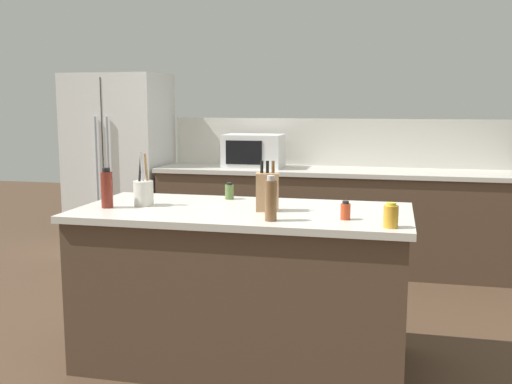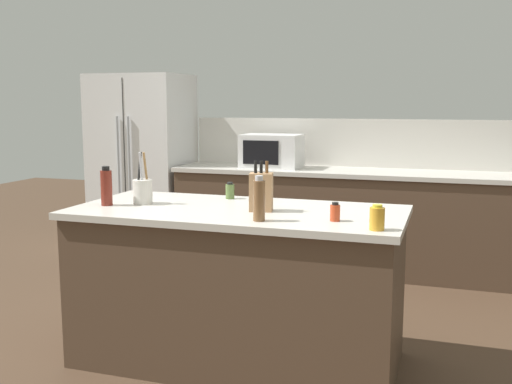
{
  "view_description": "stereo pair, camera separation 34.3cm",
  "coord_description": "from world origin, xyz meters",
  "px_view_note": "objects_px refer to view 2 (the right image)",
  "views": [
    {
      "loc": [
        0.85,
        -3.35,
        1.57
      ],
      "look_at": [
        0.0,
        0.35,
        0.99
      ],
      "focal_mm": 42.0,
      "sensor_mm": 36.0,
      "label": 1
    },
    {
      "loc": [
        1.19,
        -3.26,
        1.57
      ],
      "look_at": [
        0.0,
        0.35,
        0.99
      ],
      "focal_mm": 42.0,
      "sensor_mm": 36.0,
      "label": 2
    }
  ],
  "objects_px": {
    "utensil_crock": "(143,191)",
    "spice_jar_oregano": "(230,191)",
    "pepper_grinder": "(259,200)",
    "spice_jar_paprika": "(335,212)",
    "knife_block": "(261,192)",
    "honey_jar": "(377,218)",
    "refrigerator": "(143,164)",
    "vinegar_bottle": "(106,187)",
    "microwave": "(272,151)"
  },
  "relations": [
    {
      "from": "pepper_grinder",
      "to": "spice_jar_paprika",
      "type": "bearing_deg",
      "value": 17.66
    },
    {
      "from": "refrigerator",
      "to": "knife_block",
      "type": "relative_size",
      "value": 6.33
    },
    {
      "from": "microwave",
      "to": "knife_block",
      "type": "height_order",
      "value": "microwave"
    },
    {
      "from": "vinegar_bottle",
      "to": "pepper_grinder",
      "type": "bearing_deg",
      "value": -9.3
    },
    {
      "from": "knife_block",
      "to": "spice_jar_paprika",
      "type": "height_order",
      "value": "knife_block"
    },
    {
      "from": "knife_block",
      "to": "vinegar_bottle",
      "type": "relative_size",
      "value": 1.21
    },
    {
      "from": "microwave",
      "to": "honey_jar",
      "type": "height_order",
      "value": "microwave"
    },
    {
      "from": "microwave",
      "to": "utensil_crock",
      "type": "relative_size",
      "value": 1.73
    },
    {
      "from": "knife_block",
      "to": "vinegar_bottle",
      "type": "xyz_separation_m",
      "value": [
        -0.95,
        -0.11,
        -0.0
      ]
    },
    {
      "from": "refrigerator",
      "to": "honey_jar",
      "type": "height_order",
      "value": "refrigerator"
    },
    {
      "from": "knife_block",
      "to": "utensil_crock",
      "type": "distance_m",
      "value": 0.77
    },
    {
      "from": "knife_block",
      "to": "spice_jar_oregano",
      "type": "bearing_deg",
      "value": 121.38
    },
    {
      "from": "vinegar_bottle",
      "to": "spice_jar_paprika",
      "type": "xyz_separation_m",
      "value": [
        1.41,
        -0.05,
        -0.07
      ]
    },
    {
      "from": "knife_block",
      "to": "honey_jar",
      "type": "height_order",
      "value": "knife_block"
    },
    {
      "from": "utensil_crock",
      "to": "pepper_grinder",
      "type": "xyz_separation_m",
      "value": [
        0.85,
        -0.29,
        0.03
      ]
    },
    {
      "from": "spice_jar_paprika",
      "to": "utensil_crock",
      "type": "bearing_deg",
      "value": 172.38
    },
    {
      "from": "pepper_grinder",
      "to": "spice_jar_oregano",
      "type": "bearing_deg",
      "value": 122.43
    },
    {
      "from": "microwave",
      "to": "pepper_grinder",
      "type": "xyz_separation_m",
      "value": [
        0.68,
        -2.5,
        -0.04
      ]
    },
    {
      "from": "utensil_crock",
      "to": "honey_jar",
      "type": "distance_m",
      "value": 1.5
    },
    {
      "from": "utensil_crock",
      "to": "spice_jar_paprika",
      "type": "relative_size",
      "value": 3.16
    },
    {
      "from": "spice_jar_paprika",
      "to": "spice_jar_oregano",
      "type": "height_order",
      "value": "spice_jar_oregano"
    },
    {
      "from": "pepper_grinder",
      "to": "spice_jar_oregano",
      "type": "height_order",
      "value": "pepper_grinder"
    },
    {
      "from": "microwave",
      "to": "spice_jar_oregano",
      "type": "xyz_separation_m",
      "value": [
        0.28,
        -1.86,
        -0.11
      ]
    },
    {
      "from": "microwave",
      "to": "utensil_crock",
      "type": "distance_m",
      "value": 2.22
    },
    {
      "from": "vinegar_bottle",
      "to": "knife_block",
      "type": "bearing_deg",
      "value": 6.81
    },
    {
      "from": "refrigerator",
      "to": "vinegar_bottle",
      "type": "distance_m",
      "value": 2.61
    },
    {
      "from": "refrigerator",
      "to": "spice_jar_oregano",
      "type": "bearing_deg",
      "value": -48.59
    },
    {
      "from": "refrigerator",
      "to": "spice_jar_oregano",
      "type": "xyz_separation_m",
      "value": [
        1.69,
        -1.92,
        0.07
      ]
    },
    {
      "from": "vinegar_bottle",
      "to": "honey_jar",
      "type": "relative_size",
      "value": 1.88
    },
    {
      "from": "pepper_grinder",
      "to": "honey_jar",
      "type": "bearing_deg",
      "value": -3.26
    },
    {
      "from": "refrigerator",
      "to": "microwave",
      "type": "bearing_deg",
      "value": -2.08
    },
    {
      "from": "knife_block",
      "to": "honey_jar",
      "type": "bearing_deg",
      "value": -35.64
    },
    {
      "from": "utensil_crock",
      "to": "spice_jar_oregano",
      "type": "xyz_separation_m",
      "value": [
        0.44,
        0.35,
        -0.03
      ]
    },
    {
      "from": "refrigerator",
      "to": "knife_block",
      "type": "height_order",
      "value": "refrigerator"
    },
    {
      "from": "microwave",
      "to": "spice_jar_paprika",
      "type": "bearing_deg",
      "value": -65.9
    },
    {
      "from": "microwave",
      "to": "spice_jar_paprika",
      "type": "distance_m",
      "value": 2.61
    },
    {
      "from": "pepper_grinder",
      "to": "spice_jar_oregano",
      "type": "distance_m",
      "value": 0.76
    },
    {
      "from": "microwave",
      "to": "spice_jar_paprika",
      "type": "relative_size",
      "value": 5.47
    },
    {
      "from": "pepper_grinder",
      "to": "spice_jar_paprika",
      "type": "relative_size",
      "value": 2.39
    },
    {
      "from": "honey_jar",
      "to": "utensil_crock",
      "type": "bearing_deg",
      "value": 167.64
    },
    {
      "from": "utensil_crock",
      "to": "pepper_grinder",
      "type": "bearing_deg",
      "value": -18.67
    },
    {
      "from": "pepper_grinder",
      "to": "honey_jar",
      "type": "xyz_separation_m",
      "value": [
        0.62,
        -0.04,
        -0.05
      ]
    },
    {
      "from": "knife_block",
      "to": "spice_jar_oregano",
      "type": "relative_size",
      "value": 2.67
    },
    {
      "from": "knife_block",
      "to": "pepper_grinder",
      "type": "distance_m",
      "value": 0.29
    },
    {
      "from": "spice_jar_oregano",
      "to": "vinegar_bottle",
      "type": "bearing_deg",
      "value": -143.21
    },
    {
      "from": "refrigerator",
      "to": "honey_jar",
      "type": "xyz_separation_m",
      "value": [
        2.71,
        -2.59,
        0.08
      ]
    },
    {
      "from": "refrigerator",
      "to": "microwave",
      "type": "height_order",
      "value": "refrigerator"
    },
    {
      "from": "microwave",
      "to": "vinegar_bottle",
      "type": "bearing_deg",
      "value": -98.48
    },
    {
      "from": "knife_block",
      "to": "spice_jar_paprika",
      "type": "relative_size",
      "value": 2.87
    },
    {
      "from": "refrigerator",
      "to": "utensil_crock",
      "type": "relative_size",
      "value": 5.74
    }
  ]
}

